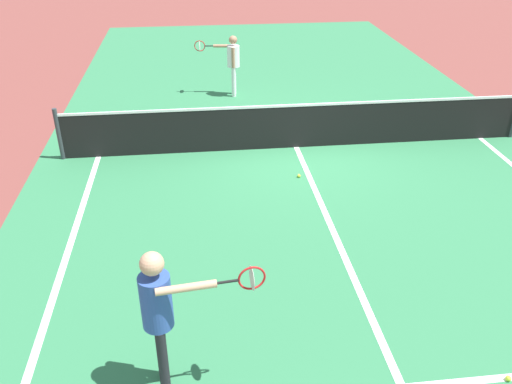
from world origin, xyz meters
TOP-DOWN VIEW (x-y plane):
  - ground_plane at (0.00, 0.00)m, footprint 60.00×60.00m
  - court_surface_inbounds at (0.00, 0.00)m, footprint 10.62×24.40m
  - line_center_service at (0.00, -3.20)m, footprint 0.10×6.40m
  - net at (0.00, 0.00)m, footprint 9.70×0.09m
  - player_near at (-2.54, -6.04)m, footprint 1.26×0.42m
  - player_far at (-1.07, 3.52)m, footprint 1.15×0.61m
  - tennis_ball_near_net at (-0.20, -1.37)m, footprint 0.07×0.07m
  - tennis_ball_mid_court at (1.20, -6.44)m, footprint 0.07×0.07m

SIDE VIEW (x-z plane):
  - ground_plane at x=0.00m, z-range 0.00..0.00m
  - court_surface_inbounds at x=0.00m, z-range 0.00..0.00m
  - line_center_service at x=0.00m, z-range 0.00..0.01m
  - tennis_ball_near_net at x=-0.20m, z-range 0.00..0.07m
  - tennis_ball_mid_court at x=1.20m, z-range 0.00..0.07m
  - net at x=0.00m, z-range -0.04..1.03m
  - player_far at x=-1.07m, z-range 0.18..1.75m
  - player_near at x=-2.54m, z-range 0.22..1.98m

